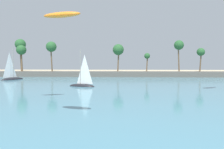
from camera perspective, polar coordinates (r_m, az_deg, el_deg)
sea at (r=60.32m, az=0.66°, el=-1.45°), size 220.00×106.16×0.06m
palm_headland at (r=73.19m, az=1.72°, el=1.75°), size 106.26×6.42×13.15m
sailboat_near_shore at (r=45.33m, az=-7.75°, el=-2.17°), size 5.88×3.26×8.16m
sailboat_mid_bay at (r=67.06m, az=-24.63°, el=-0.50°), size 4.91×6.70×9.53m
kite_aloft_drifting_left at (r=20.19m, az=-13.00°, el=14.94°), size 3.81×2.25×0.71m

